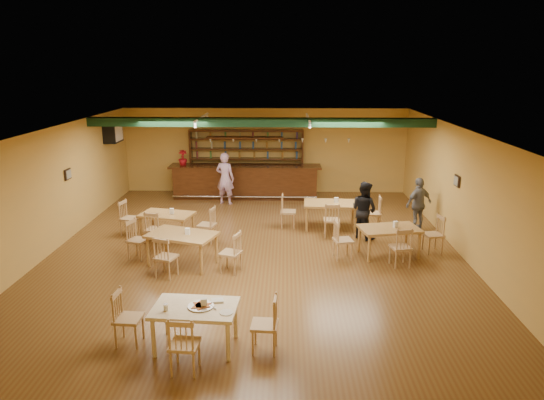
{
  "coord_description": "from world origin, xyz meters",
  "views": [
    {
      "loc": [
        0.73,
        -11.58,
        4.47
      ],
      "look_at": [
        0.39,
        0.6,
        1.15
      ],
      "focal_mm": 32.88,
      "sensor_mm": 36.0,
      "label": 1
    }
  ],
  "objects_px": {
    "dining_table_d": "(389,241)",
    "patron_bar": "(225,178)",
    "dining_table_c": "(183,249)",
    "near_table": "(196,327)",
    "dining_table_b": "(330,215)",
    "bar_counter": "(245,182)",
    "dining_table_a": "(167,226)",
    "patron_right_a": "(364,210)"
  },
  "relations": [
    {
      "from": "dining_table_d",
      "to": "patron_bar",
      "type": "height_order",
      "value": "patron_bar"
    },
    {
      "from": "dining_table_c",
      "to": "patron_bar",
      "type": "xyz_separation_m",
      "value": [
        0.36,
        5.26,
        0.48
      ]
    },
    {
      "from": "near_table",
      "to": "patron_bar",
      "type": "relative_size",
      "value": 0.78
    },
    {
      "from": "dining_table_c",
      "to": "dining_table_d",
      "type": "distance_m",
      "value": 4.91
    },
    {
      "from": "dining_table_c",
      "to": "near_table",
      "type": "bearing_deg",
      "value": -56.56
    },
    {
      "from": "dining_table_b",
      "to": "near_table",
      "type": "xyz_separation_m",
      "value": [
        -2.72,
        -6.23,
        -0.01
      ]
    },
    {
      "from": "bar_counter",
      "to": "patron_bar",
      "type": "relative_size",
      "value": 3.02
    },
    {
      "from": "dining_table_c",
      "to": "dining_table_d",
      "type": "bearing_deg",
      "value": 27.33
    },
    {
      "from": "dining_table_a",
      "to": "dining_table_c",
      "type": "relative_size",
      "value": 0.89
    },
    {
      "from": "dining_table_d",
      "to": "dining_table_b",
      "type": "bearing_deg",
      "value": 109.32
    },
    {
      "from": "near_table",
      "to": "patron_bar",
      "type": "bearing_deg",
      "value": 97.33
    },
    {
      "from": "dining_table_a",
      "to": "dining_table_c",
      "type": "distance_m",
      "value": 2.0
    },
    {
      "from": "patron_bar",
      "to": "patron_right_a",
      "type": "relative_size",
      "value": 1.11
    },
    {
      "from": "dining_table_b",
      "to": "bar_counter",
      "type": "bearing_deg",
      "value": 131.32
    },
    {
      "from": "patron_right_a",
      "to": "patron_bar",
      "type": "bearing_deg",
      "value": 7.51
    },
    {
      "from": "patron_bar",
      "to": "patron_right_a",
      "type": "distance_m",
      "value": 5.21
    },
    {
      "from": "near_table",
      "to": "patron_right_a",
      "type": "xyz_separation_m",
      "value": [
        3.52,
        5.43,
        0.41
      ]
    },
    {
      "from": "dining_table_c",
      "to": "patron_bar",
      "type": "bearing_deg",
      "value": 104.68
    },
    {
      "from": "dining_table_b",
      "to": "dining_table_c",
      "type": "distance_m",
      "value": 4.58
    },
    {
      "from": "dining_table_b",
      "to": "dining_table_d",
      "type": "distance_m",
      "value": 2.39
    },
    {
      "from": "dining_table_b",
      "to": "near_table",
      "type": "relative_size",
      "value": 1.1
    },
    {
      "from": "dining_table_a",
      "to": "dining_table_c",
      "type": "bearing_deg",
      "value": -53.68
    },
    {
      "from": "bar_counter",
      "to": "dining_table_b",
      "type": "relative_size",
      "value": 3.49
    },
    {
      "from": "dining_table_b",
      "to": "dining_table_c",
      "type": "xyz_separation_m",
      "value": [
        -3.62,
        -2.8,
        0.01
      ]
    },
    {
      "from": "near_table",
      "to": "dining_table_c",
      "type": "bearing_deg",
      "value": 108.55
    },
    {
      "from": "dining_table_a",
      "to": "near_table",
      "type": "bearing_deg",
      "value": -58.96
    },
    {
      "from": "dining_table_a",
      "to": "dining_table_d",
      "type": "xyz_separation_m",
      "value": [
        5.63,
        -1.1,
        0.01
      ]
    },
    {
      "from": "near_table",
      "to": "patron_right_a",
      "type": "bearing_deg",
      "value": 60.84
    },
    {
      "from": "dining_table_b",
      "to": "dining_table_c",
      "type": "bearing_deg",
      "value": -139.99
    },
    {
      "from": "dining_table_c",
      "to": "patron_right_a",
      "type": "xyz_separation_m",
      "value": [
        4.42,
        2.0,
        0.39
      ]
    },
    {
      "from": "patron_bar",
      "to": "near_table",
      "type": "bearing_deg",
      "value": 110.29
    },
    {
      "from": "bar_counter",
      "to": "dining_table_c",
      "type": "relative_size",
      "value": 3.42
    },
    {
      "from": "dining_table_a",
      "to": "dining_table_b",
      "type": "bearing_deg",
      "value": 25.6
    },
    {
      "from": "dining_table_a",
      "to": "near_table",
      "type": "xyz_separation_m",
      "value": [
        1.69,
        -5.27,
        0.02
      ]
    },
    {
      "from": "patron_bar",
      "to": "dining_table_d",
      "type": "bearing_deg",
      "value": 151.51
    },
    {
      "from": "near_table",
      "to": "dining_table_b",
      "type": "bearing_deg",
      "value": 70.21
    },
    {
      "from": "dining_table_b",
      "to": "dining_table_d",
      "type": "height_order",
      "value": "dining_table_b"
    },
    {
      "from": "dining_table_d",
      "to": "patron_right_a",
      "type": "relative_size",
      "value": 0.91
    },
    {
      "from": "dining_table_d",
      "to": "near_table",
      "type": "distance_m",
      "value": 5.74
    },
    {
      "from": "dining_table_c",
      "to": "dining_table_d",
      "type": "height_order",
      "value": "dining_table_c"
    },
    {
      "from": "dining_table_b",
      "to": "near_table",
      "type": "distance_m",
      "value": 6.8
    },
    {
      "from": "patron_bar",
      "to": "dining_table_c",
      "type": "bearing_deg",
      "value": 102.75
    }
  ]
}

